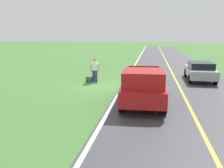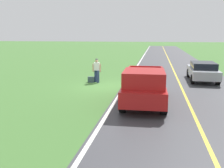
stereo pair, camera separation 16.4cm
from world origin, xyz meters
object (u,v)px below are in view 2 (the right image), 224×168
object	(u,v)px
pickup_truck_passing	(144,85)
sedan_near_oncoming	(203,71)
suitcase_carried	(91,80)
hitchhiker_walking	(97,69)

from	to	relation	value
pickup_truck_passing	sedan_near_oncoming	size ratio (longest dim) A/B	1.23
suitcase_carried	sedan_near_oncoming	world-z (taller)	sedan_near_oncoming
suitcase_carried	sedan_near_oncoming	size ratio (longest dim) A/B	0.10
suitcase_carried	sedan_near_oncoming	bearing A→B (deg)	99.88
pickup_truck_passing	sedan_near_oncoming	world-z (taller)	pickup_truck_passing
pickup_truck_passing	sedan_near_oncoming	distance (m)	8.17
hitchhiker_walking	sedan_near_oncoming	distance (m)	7.91
suitcase_carried	hitchhiker_walking	bearing A→B (deg)	100.86
sedan_near_oncoming	hitchhiker_walking	bearing A→B (deg)	14.76
pickup_truck_passing	sedan_near_oncoming	bearing A→B (deg)	-119.24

